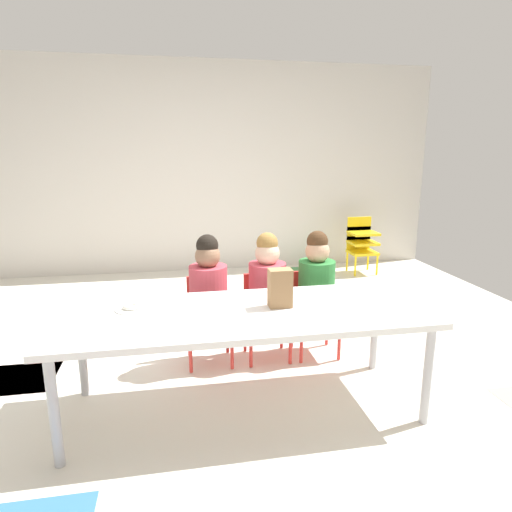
{
  "coord_description": "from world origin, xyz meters",
  "views": [
    {
      "loc": [
        -0.3,
        -2.88,
        1.46
      ],
      "look_at": [
        0.17,
        -0.36,
        0.85
      ],
      "focal_mm": 30.87,
      "sensor_mm": 36.0,
      "label": 1
    }
  ],
  "objects_px": {
    "seated_child_middle_seat": "(267,285)",
    "donut_powdered_on_plate": "(131,306)",
    "seated_child_far_right": "(316,282)",
    "seated_child_near_camera": "(208,288)",
    "paper_plate_near_edge": "(132,309)",
    "kid_chair_yellow_stack": "(362,241)",
    "paper_bag_brown": "(280,288)",
    "craft_table": "(245,318)"
  },
  "relations": [
    {
      "from": "kid_chair_yellow_stack",
      "to": "seated_child_near_camera",
      "type": "bearing_deg",
      "value": -134.34
    },
    {
      "from": "donut_powdered_on_plate",
      "to": "seated_child_near_camera",
      "type": "bearing_deg",
      "value": 45.95
    },
    {
      "from": "seated_child_far_right",
      "to": "paper_plate_near_edge",
      "type": "height_order",
      "value": "seated_child_far_right"
    },
    {
      "from": "craft_table",
      "to": "seated_child_middle_seat",
      "type": "distance_m",
      "value": 0.66
    },
    {
      "from": "seated_child_middle_seat",
      "to": "paper_bag_brown",
      "type": "relative_size",
      "value": 4.17
    },
    {
      "from": "seated_child_near_camera",
      "to": "paper_bag_brown",
      "type": "height_order",
      "value": "seated_child_near_camera"
    },
    {
      "from": "paper_bag_brown",
      "to": "paper_plate_near_edge",
      "type": "bearing_deg",
      "value": 173.27
    },
    {
      "from": "seated_child_middle_seat",
      "to": "seated_child_far_right",
      "type": "bearing_deg",
      "value": 0.0
    },
    {
      "from": "paper_plate_near_edge",
      "to": "donut_powdered_on_plate",
      "type": "height_order",
      "value": "donut_powdered_on_plate"
    },
    {
      "from": "paper_plate_near_edge",
      "to": "seated_child_middle_seat",
      "type": "bearing_deg",
      "value": 28.74
    },
    {
      "from": "kid_chair_yellow_stack",
      "to": "paper_bag_brown",
      "type": "xyz_separation_m",
      "value": [
        -1.68,
        -2.67,
        0.32
      ]
    },
    {
      "from": "seated_child_near_camera",
      "to": "paper_plate_near_edge",
      "type": "distance_m",
      "value": 0.67
    },
    {
      "from": "kid_chair_yellow_stack",
      "to": "paper_bag_brown",
      "type": "height_order",
      "value": "paper_bag_brown"
    },
    {
      "from": "seated_child_near_camera",
      "to": "donut_powdered_on_plate",
      "type": "height_order",
      "value": "seated_child_near_camera"
    },
    {
      "from": "kid_chair_yellow_stack",
      "to": "paper_plate_near_edge",
      "type": "xyz_separation_m",
      "value": [
        -2.51,
        -2.57,
        0.21
      ]
    },
    {
      "from": "paper_bag_brown",
      "to": "donut_powdered_on_plate",
      "type": "xyz_separation_m",
      "value": [
        -0.83,
        0.1,
        -0.09
      ]
    },
    {
      "from": "seated_child_far_right",
      "to": "paper_plate_near_edge",
      "type": "distance_m",
      "value": 1.33
    },
    {
      "from": "seated_child_near_camera",
      "to": "kid_chair_yellow_stack",
      "type": "xyz_separation_m",
      "value": [
        2.04,
        2.09,
        -0.16
      ]
    },
    {
      "from": "paper_bag_brown",
      "to": "paper_plate_near_edge",
      "type": "xyz_separation_m",
      "value": [
        -0.83,
        0.1,
        -0.11
      ]
    },
    {
      "from": "craft_table",
      "to": "seated_child_middle_seat",
      "type": "relative_size",
      "value": 2.24
    },
    {
      "from": "seated_child_far_right",
      "to": "kid_chair_yellow_stack",
      "type": "height_order",
      "value": "seated_child_far_right"
    },
    {
      "from": "seated_child_middle_seat",
      "to": "paper_bag_brown",
      "type": "height_order",
      "value": "seated_child_middle_seat"
    },
    {
      "from": "seated_child_far_right",
      "to": "paper_plate_near_edge",
      "type": "relative_size",
      "value": 5.1
    },
    {
      "from": "paper_bag_brown",
      "to": "kid_chair_yellow_stack",
      "type": "bearing_deg",
      "value": 57.83
    },
    {
      "from": "seated_child_near_camera",
      "to": "seated_child_far_right",
      "type": "xyz_separation_m",
      "value": [
        0.77,
        0.0,
        0.0
      ]
    },
    {
      "from": "seated_child_near_camera",
      "to": "seated_child_middle_seat",
      "type": "xyz_separation_m",
      "value": [
        0.41,
        0.0,
        0.0
      ]
    },
    {
      "from": "seated_child_near_camera",
      "to": "paper_plate_near_edge",
      "type": "bearing_deg",
      "value": -134.05
    },
    {
      "from": "seated_child_near_camera",
      "to": "kid_chair_yellow_stack",
      "type": "height_order",
      "value": "seated_child_near_camera"
    },
    {
      "from": "seated_child_near_camera",
      "to": "donut_powdered_on_plate",
      "type": "xyz_separation_m",
      "value": [
        -0.46,
        -0.48,
        0.07
      ]
    },
    {
      "from": "seated_child_middle_seat",
      "to": "donut_powdered_on_plate",
      "type": "xyz_separation_m",
      "value": [
        -0.88,
        -0.48,
        0.07
      ]
    },
    {
      "from": "seated_child_far_right",
      "to": "donut_powdered_on_plate",
      "type": "distance_m",
      "value": 1.33
    },
    {
      "from": "craft_table",
      "to": "seated_child_middle_seat",
      "type": "bearing_deg",
      "value": 67.21
    },
    {
      "from": "craft_table",
      "to": "kid_chair_yellow_stack",
      "type": "bearing_deg",
      "value": 55.05
    },
    {
      "from": "kid_chair_yellow_stack",
      "to": "paper_plate_near_edge",
      "type": "bearing_deg",
      "value": -134.29
    },
    {
      "from": "craft_table",
      "to": "donut_powdered_on_plate",
      "type": "height_order",
      "value": "donut_powdered_on_plate"
    },
    {
      "from": "craft_table",
      "to": "seated_child_far_right",
      "type": "relative_size",
      "value": 2.24
    },
    {
      "from": "craft_table",
      "to": "paper_plate_near_edge",
      "type": "bearing_deg",
      "value": 168.0
    },
    {
      "from": "seated_child_middle_seat",
      "to": "paper_plate_near_edge",
      "type": "xyz_separation_m",
      "value": [
        -0.88,
        -0.48,
        0.05
      ]
    },
    {
      "from": "kid_chair_yellow_stack",
      "to": "paper_plate_near_edge",
      "type": "distance_m",
      "value": 3.59
    },
    {
      "from": "paper_bag_brown",
      "to": "donut_powdered_on_plate",
      "type": "bearing_deg",
      "value": 173.27
    },
    {
      "from": "seated_child_middle_seat",
      "to": "seated_child_far_right",
      "type": "xyz_separation_m",
      "value": [
        0.36,
        0.0,
        0.0
      ]
    },
    {
      "from": "seated_child_middle_seat",
      "to": "kid_chair_yellow_stack",
      "type": "height_order",
      "value": "seated_child_middle_seat"
    }
  ]
}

